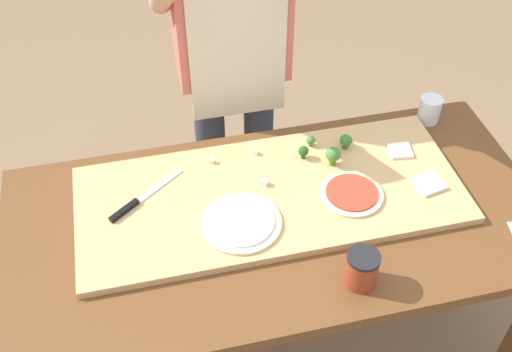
{
  "coord_description": "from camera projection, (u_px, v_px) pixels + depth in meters",
  "views": [
    {
      "loc": [
        -0.36,
        -1.24,
        2.22
      ],
      "look_at": [
        -0.04,
        0.11,
        0.86
      ],
      "focal_mm": 43.11,
      "sensor_mm": 36.0,
      "label": 1
    }
  ],
  "objects": [
    {
      "name": "prep_table",
      "position": [
        276.0,
        237.0,
        2.0
      ],
      "size": [
        1.71,
        0.83,
        0.78
      ],
      "color": "brown",
      "rests_on": "ground"
    },
    {
      "name": "ground_plane",
      "position": [
        272.0,
        346.0,
        2.47
      ],
      "size": [
        8.0,
        8.0,
        0.0
      ],
      "primitive_type": "plane",
      "color": "#896B4C"
    },
    {
      "name": "pizza_whole_tomato_red",
      "position": [
        352.0,
        194.0,
        1.96
      ],
      "size": [
        0.2,
        0.2,
        0.02
      ],
      "color": "beige",
      "rests_on": "cutting_board"
    },
    {
      "name": "chefs_knife",
      "position": [
        137.0,
        202.0,
        1.93
      ],
      "size": [
        0.25,
        0.2,
        0.02
      ],
      "color": "#B7BABF",
      "rests_on": "cutting_board"
    },
    {
      "name": "cook_center",
      "position": [
        232.0,
        51.0,
        2.21
      ],
      "size": [
        0.54,
        0.39,
        1.67
      ],
      "color": "#333847",
      "rests_on": "ground"
    },
    {
      "name": "pizza_slice_far_right",
      "position": [
        400.0,
        151.0,
        2.1
      ],
      "size": [
        0.08,
        0.08,
        0.01
      ],
      "primitive_type": "cube",
      "rotation": [
        0.0,
        0.0,
        -0.14
      ],
      "color": "silver",
      "rests_on": "cutting_board"
    },
    {
      "name": "sauce_jar",
      "position": [
        362.0,
        269.0,
        1.71
      ],
      "size": [
        0.09,
        0.09,
        0.12
      ],
      "color": "#99381E",
      "rests_on": "prep_table"
    },
    {
      "name": "broccoli_floret_back_mid",
      "position": [
        346.0,
        141.0,
        2.1
      ],
      "size": [
        0.04,
        0.04,
        0.06
      ],
      "color": "#3F7220",
      "rests_on": "cutting_board"
    },
    {
      "name": "broccoli_floret_front_mid",
      "position": [
        303.0,
        151.0,
        2.07
      ],
      "size": [
        0.03,
        0.03,
        0.05
      ],
      "color": "#2C5915",
      "rests_on": "cutting_board"
    },
    {
      "name": "pizza_slice_near_left",
      "position": [
        429.0,
        184.0,
        1.99
      ],
      "size": [
        0.1,
        0.1,
        0.01
      ],
      "primitive_type": "cube",
      "rotation": [
        0.0,
        0.0,
        0.2
      ],
      "color": "silver",
      "rests_on": "cutting_board"
    },
    {
      "name": "cutting_board",
      "position": [
        269.0,
        195.0,
        1.98
      ],
      "size": [
        1.24,
        0.52,
        0.03
      ],
      "primitive_type": "cube",
      "color": "tan",
      "rests_on": "prep_table"
    },
    {
      "name": "flour_cup",
      "position": [
        429.0,
        111.0,
        2.24
      ],
      "size": [
        0.08,
        0.08,
        0.1
      ],
      "color": "white",
      "rests_on": "prep_table"
    },
    {
      "name": "cheese_crumble_b",
      "position": [
        265.0,
        182.0,
        1.99
      ],
      "size": [
        0.03,
        0.03,
        0.02
      ],
      "primitive_type": "cube",
      "rotation": [
        0.0,
        0.0,
        0.89
      ],
      "color": "silver",
      "rests_on": "cutting_board"
    },
    {
      "name": "pizza_whole_white_garlic",
      "position": [
        241.0,
        222.0,
        1.87
      ],
      "size": [
        0.25,
        0.25,
        0.02
      ],
      "color": "beige",
      "rests_on": "cutting_board"
    },
    {
      "name": "cheese_crumble_c",
      "position": [
        256.0,
        152.0,
        2.09
      ],
      "size": [
        0.02,
        0.02,
        0.02
      ],
      "primitive_type": "cube",
      "rotation": [
        0.0,
        0.0,
        1.06
      ],
      "color": "white",
      "rests_on": "cutting_board"
    },
    {
      "name": "broccoli_floret_center_left",
      "position": [
        311.0,
        141.0,
        2.12
      ],
      "size": [
        0.03,
        0.03,
        0.04
      ],
      "color": "#487A23",
      "rests_on": "cutting_board"
    },
    {
      "name": "cheese_crumble_a",
      "position": [
        212.0,
        161.0,
        2.06
      ],
      "size": [
        0.02,
        0.02,
        0.02
      ],
      "primitive_type": "cube",
      "rotation": [
        0.0,
        0.0,
        1.14
      ],
      "color": "white",
      "rests_on": "cutting_board"
    },
    {
      "name": "broccoli_floret_front_right",
      "position": [
        333.0,
        155.0,
        2.04
      ],
      "size": [
        0.05,
        0.05,
        0.07
      ],
      "color": "#487A23",
      "rests_on": "cutting_board"
    }
  ]
}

